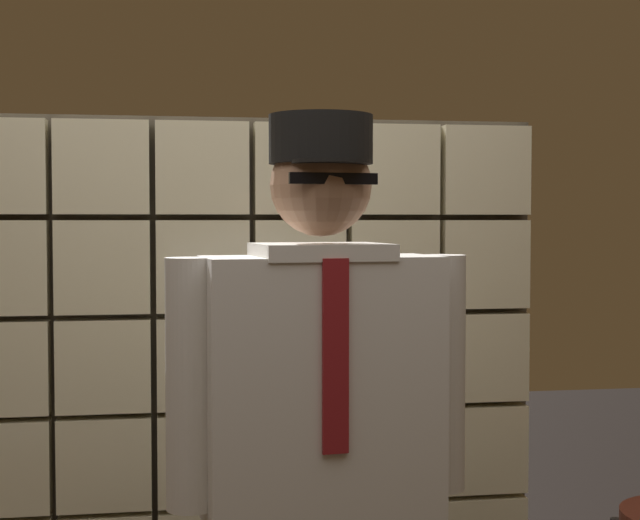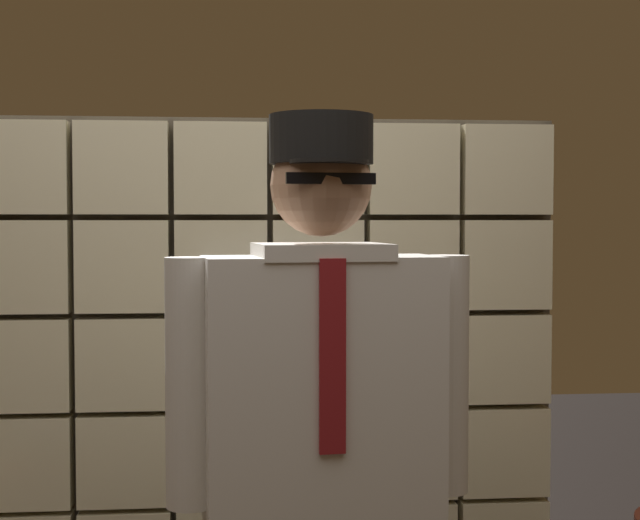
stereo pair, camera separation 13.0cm
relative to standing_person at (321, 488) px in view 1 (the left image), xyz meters
The scene contains 2 objects.
glass_block_wall 0.93m from the standing_person, 104.13° to the left, with size 2.13×0.10×1.83m.
standing_person is the anchor object (origin of this frame).
Camera 1 is at (-0.10, -1.77, 1.50)m, focal length 53.24 mm.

